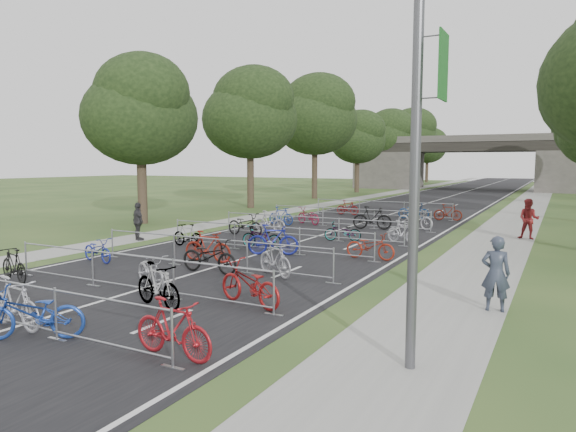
# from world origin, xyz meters

# --- Properties ---
(ground) EXTENTS (200.00, 200.00, 0.00)m
(ground) POSITION_xyz_m (0.00, 0.00, 0.00)
(ground) COLOR #2D4A1F
(ground) RESTS_ON ground
(road) EXTENTS (11.00, 140.00, 0.01)m
(road) POSITION_xyz_m (0.00, 50.00, 0.01)
(road) COLOR black
(road) RESTS_ON ground
(sidewalk_right) EXTENTS (3.00, 140.00, 0.01)m
(sidewalk_right) POSITION_xyz_m (8.00, 50.00, 0.01)
(sidewalk_right) COLOR gray
(sidewalk_right) RESTS_ON ground
(sidewalk_left) EXTENTS (2.00, 140.00, 0.01)m
(sidewalk_left) POSITION_xyz_m (-7.50, 50.00, 0.01)
(sidewalk_left) COLOR gray
(sidewalk_left) RESTS_ON ground
(lane_markings) EXTENTS (0.12, 140.00, 0.00)m
(lane_markings) POSITION_xyz_m (0.00, 50.00, 0.00)
(lane_markings) COLOR silver
(lane_markings) RESTS_ON ground
(overpass_bridge) EXTENTS (31.00, 8.00, 7.05)m
(overpass_bridge) POSITION_xyz_m (0.00, 65.00, 3.53)
(overpass_bridge) COLOR #44413C
(overpass_bridge) RESTS_ON ground
(lamppost) EXTENTS (0.61, 0.65, 8.21)m
(lamppost) POSITION_xyz_m (8.33, 2.00, 4.28)
(lamppost) COLOR #4C4C51
(lamppost) RESTS_ON ground
(tree_left_0) EXTENTS (6.72, 6.72, 10.25)m
(tree_left_0) POSITION_xyz_m (-11.39, 15.93, 6.49)
(tree_left_0) COLOR #33261C
(tree_left_0) RESTS_ON ground
(tree_left_1) EXTENTS (7.56, 7.56, 11.53)m
(tree_left_1) POSITION_xyz_m (-11.39, 27.93, 7.30)
(tree_left_1) COLOR #33261C
(tree_left_1) RESTS_ON ground
(tree_left_2) EXTENTS (8.40, 8.40, 12.81)m
(tree_left_2) POSITION_xyz_m (-11.39, 39.93, 8.12)
(tree_left_2) COLOR #33261C
(tree_left_2) RESTS_ON ground
(tree_left_3) EXTENTS (6.72, 6.72, 10.25)m
(tree_left_3) POSITION_xyz_m (-11.39, 51.93, 6.49)
(tree_left_3) COLOR #33261C
(tree_left_3) RESTS_ON ground
(tree_left_4) EXTENTS (7.56, 7.56, 11.53)m
(tree_left_4) POSITION_xyz_m (-11.39, 63.93, 7.30)
(tree_left_4) COLOR #33261C
(tree_left_4) RESTS_ON ground
(tree_left_5) EXTENTS (8.40, 8.40, 12.81)m
(tree_left_5) POSITION_xyz_m (-11.39, 75.93, 8.12)
(tree_left_5) COLOR #33261C
(tree_left_5) RESTS_ON ground
(tree_left_6) EXTENTS (6.72, 6.72, 10.25)m
(tree_left_6) POSITION_xyz_m (-11.39, 87.93, 6.49)
(tree_left_6) COLOR #33261C
(tree_left_6) RESTS_ON ground
(barrier_row_0) EXTENTS (9.70, 0.08, 1.10)m
(barrier_row_0) POSITION_xyz_m (0.00, 0.00, 0.55)
(barrier_row_0) COLOR #929499
(barrier_row_0) RESTS_ON ground
(barrier_row_1) EXTENTS (9.70, 0.08, 1.10)m
(barrier_row_1) POSITION_xyz_m (0.00, 3.60, 0.55)
(barrier_row_1) COLOR #929499
(barrier_row_1) RESTS_ON ground
(barrier_row_2) EXTENTS (9.70, 0.08, 1.10)m
(barrier_row_2) POSITION_xyz_m (0.00, 7.20, 0.55)
(barrier_row_2) COLOR #929499
(barrier_row_2) RESTS_ON ground
(barrier_row_3) EXTENTS (9.70, 0.08, 1.10)m
(barrier_row_3) POSITION_xyz_m (0.00, 11.00, 0.55)
(barrier_row_3) COLOR #929499
(barrier_row_3) RESTS_ON ground
(barrier_row_4) EXTENTS (9.70, 0.08, 1.10)m
(barrier_row_4) POSITION_xyz_m (0.00, 15.00, 0.55)
(barrier_row_4) COLOR #929499
(barrier_row_4) RESTS_ON ground
(barrier_row_5) EXTENTS (9.70, 0.08, 1.10)m
(barrier_row_5) POSITION_xyz_m (0.00, 20.00, 0.55)
(barrier_row_5) COLOR #929499
(barrier_row_5) RESTS_ON ground
(barrier_row_6) EXTENTS (9.70, 0.08, 1.10)m
(barrier_row_6) POSITION_xyz_m (0.00, 26.00, 0.55)
(barrier_row_6) COLOR #929499
(barrier_row_6) RESTS_ON ground
(bike_1) EXTENTS (1.93, 0.71, 1.14)m
(bike_1) POSITION_xyz_m (0.15, 0.04, 0.57)
(bike_1) COLOR #A5A5AD
(bike_1) RESTS_ON ground
(bike_2) EXTENTS (2.17, 1.76, 1.11)m
(bike_2) POSITION_xyz_m (1.10, -0.23, 0.55)
(bike_2) COLOR navy
(bike_2) RESTS_ON ground
(bike_3) EXTENTS (1.91, 0.64, 1.13)m
(bike_3) POSITION_xyz_m (4.30, 0.37, 0.56)
(bike_3) COLOR maroon
(bike_3) RESTS_ON ground
(bike_4) EXTENTS (1.79, 0.86, 1.04)m
(bike_4) POSITION_xyz_m (-4.05, 2.82, 0.52)
(bike_4) COLOR black
(bike_4) RESTS_ON ground
(bike_5) EXTENTS (1.97, 1.39, 0.98)m
(bike_5) POSITION_xyz_m (0.08, 4.29, 0.49)
(bike_5) COLOR gray
(bike_5) RESTS_ON ground
(bike_6) EXTENTS (1.97, 1.02, 1.14)m
(bike_6) POSITION_xyz_m (1.76, 2.76, 0.57)
(bike_6) COLOR #929499
(bike_6) RESTS_ON ground
(bike_7) EXTENTS (2.29, 1.32, 1.14)m
(bike_7) POSITION_xyz_m (3.66, 3.99, 0.57)
(bike_7) COLOR maroon
(bike_7) RESTS_ON ground
(bike_8) EXTENTS (1.79, 0.91, 0.90)m
(bike_8) POSITION_xyz_m (-4.30, 6.22, 0.45)
(bike_8) COLOR navy
(bike_8) RESTS_ON ground
(bike_9) EXTENTS (1.95, 0.72, 1.15)m
(bike_9) POSITION_xyz_m (-0.74, 8.09, 0.57)
(bike_9) COLOR maroon
(bike_9) RESTS_ON ground
(bike_10) EXTENTS (2.17, 0.78, 1.13)m
(bike_10) POSITION_xyz_m (0.44, 6.63, 0.57)
(bike_10) COLOR black
(bike_10) RESTS_ON ground
(bike_11) EXTENTS (1.85, 1.33, 1.10)m
(bike_11) POSITION_xyz_m (2.55, 7.26, 0.55)
(bike_11) COLOR #9D9CA4
(bike_11) RESTS_ON ground
(bike_12) EXTENTS (1.68, 0.59, 0.99)m
(bike_12) POSITION_xyz_m (-3.60, 10.47, 0.50)
(bike_12) COLOR #929499
(bike_12) RESTS_ON ground
(bike_13) EXTENTS (1.89, 0.72, 0.98)m
(bike_13) POSITION_xyz_m (-0.56, 11.58, 0.49)
(bike_13) COLOR #929499
(bike_13) RESTS_ON ground
(bike_14) EXTENTS (2.07, 1.30, 1.21)m
(bike_14) POSITION_xyz_m (0.63, 10.48, 0.60)
(bike_14) COLOR navy
(bike_14) RESTS_ON ground
(bike_15) EXTENTS (1.91, 0.71, 1.00)m
(bike_15) POSITION_xyz_m (4.29, 11.44, 0.50)
(bike_15) COLOR maroon
(bike_15) RESTS_ON ground
(bike_16) EXTENTS (2.26, 1.07, 1.14)m
(bike_16) POSITION_xyz_m (-3.23, 14.43, 0.57)
(bike_16) COLOR black
(bike_16) RESTS_ON ground
(bike_17) EXTENTS (1.92, 0.64, 1.14)m
(bike_17) POSITION_xyz_m (-2.69, 15.90, 0.57)
(bike_17) COLOR #9D9BA2
(bike_17) RESTS_ON ground
(bike_18) EXTENTS (1.79, 1.00, 0.89)m
(bike_18) POSITION_xyz_m (1.68, 15.10, 0.45)
(bike_18) COLOR #929499
(bike_18) RESTS_ON ground
(bike_19) EXTENTS (1.75, 1.11, 1.02)m
(bike_19) POSITION_xyz_m (4.30, 15.74, 0.51)
(bike_19) COLOR #A5A5AD
(bike_19) RESTS_ON ground
(bike_20) EXTENTS (1.80, 0.76, 1.05)m
(bike_20) POSITION_xyz_m (-3.81, 19.14, 0.52)
(bike_20) COLOR navy
(bike_20) RESTS_ON ground
(bike_21) EXTENTS (2.02, 1.44, 1.01)m
(bike_21) POSITION_xyz_m (-2.53, 20.11, 0.51)
(bike_21) COLOR maroon
(bike_21) RESTS_ON ground
(bike_22) EXTENTS (2.17, 1.07, 1.25)m
(bike_22) POSITION_xyz_m (1.52, 19.71, 0.63)
(bike_22) COLOR black
(bike_22) RESTS_ON ground
(bike_23) EXTENTS (2.27, 1.34, 1.13)m
(bike_23) POSITION_xyz_m (3.56, 20.88, 0.56)
(bike_23) COLOR #AAA9B0
(bike_23) RESTS_ON ground
(bike_25) EXTENTS (1.65, 0.53, 0.98)m
(bike_25) POSITION_xyz_m (-2.53, 26.36, 0.49)
(bike_25) COLOR maroon
(bike_25) RESTS_ON ground
(bike_26) EXTENTS (2.02, 0.94, 1.02)m
(bike_26) POSITION_xyz_m (2.14, 26.04, 0.51)
(bike_26) COLOR navy
(bike_26) RESTS_ON ground
(bike_27) EXTENTS (1.76, 0.70, 1.03)m
(bike_27) POSITION_xyz_m (4.30, 26.01, 0.52)
(bike_27) COLOR maroon
(bike_27) RESTS_ON ground
(pedestrian_a) EXTENTS (0.74, 0.54, 1.86)m
(pedestrian_a) POSITION_xyz_m (9.20, 6.45, 0.93)
(pedestrian_a) COLOR #2C3342
(pedestrian_a) RESTS_ON ground
(pedestrian_b) EXTENTS (1.02, 0.84, 1.92)m
(pedestrian_b) POSITION_xyz_m (9.20, 19.80, 0.96)
(pedestrian_b) COLOR maroon
(pedestrian_b) RESTS_ON ground
(pedestrian_c) EXTENTS (1.13, 0.83, 1.77)m
(pedestrian_c) POSITION_xyz_m (-6.80, 10.82, 0.89)
(pedestrian_c) COLOR #2A292C
(pedestrian_c) RESTS_ON ground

